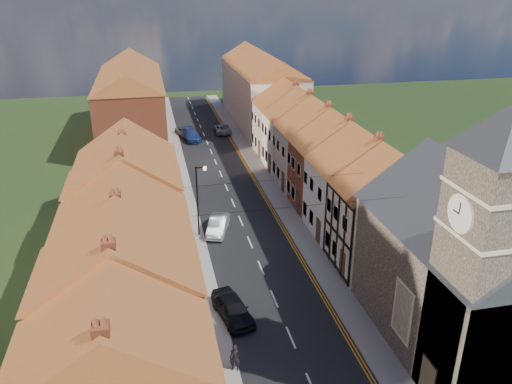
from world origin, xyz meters
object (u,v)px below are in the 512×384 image
Objects in this scene: church at (476,257)px; car_far at (191,135)px; car_near at (233,308)px; car_mid at (218,225)px; lamppost at (198,197)px; pedestrian_left at (235,358)px; car_distant at (185,131)px; car_distant_b at (222,129)px.

car_far is at bearing 104.35° from church.
car_mid is at bearing 73.60° from car_near.
lamppost is 3.73× the size of pedestrian_left.
car_far is at bearing 86.07° from lamppost.
car_near reaches higher than car_far.
car_near is 1.04× the size of car_mid.
church is 3.99× the size of car_distant.
church is at bearing 99.12° from car_distant_b.
car_mid is 30.08m from car_distant_b.
lamppost is 30.18m from car_distant.
lamppost is (-13.17, 16.68, -2.34)m from church.
pedestrian_left is at bearing -77.27° from car_mid.
car_far is 5.24m from car_distant_b.
car_mid is 29.68m from car_distant.
pedestrian_left is at bearing -107.58° from car_distant.
car_mid is 2.51× the size of pedestrian_left.
car_far reaches higher than car_distant_b.
lamppost reaches higher than car_distant.
lamppost is at bearing -101.47° from car_far.
car_far is at bearing -91.94° from car_distant.
car_near is 38.87m from car_far.
pedestrian_left is (0.11, -16.05, -2.61)m from lamppost.
car_far is 1.06× the size of car_distant_b.
lamppost reaches higher than pedestrian_left.
lamppost is at bearing 81.29° from car_near.
car_near is 1.10× the size of car_distant.
car_mid is 1.06× the size of car_distant.
church is at bearing -35.62° from car_near.
pedestrian_left is 46.49m from car_distant_b.
church is 3.62× the size of car_near.
car_distant_b is (6.34, 46.05, -0.30)m from pedestrian_left.
car_near reaches higher than car_mid.
lamppost is 1.26× the size of car_far.
church reaches higher than car_far.
car_mid is at bearing -105.56° from car_distant.
car_far is at bearing 107.07° from car_mid.
pedestrian_left is at bearing -110.77° from car_near.
church reaches higher than car_near.
church is 13.98m from pedestrian_left.
lamppost is at bearing 108.48° from pedestrian_left.
pedestrian_left reaches higher than car_mid.
pedestrian_left is at bearing -89.60° from lamppost.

